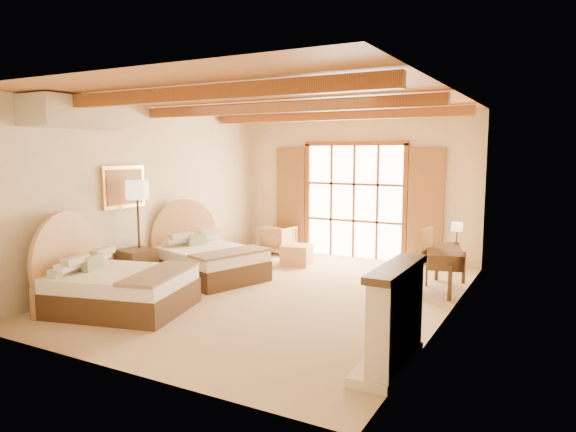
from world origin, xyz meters
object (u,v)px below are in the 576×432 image
Objects in this scene: nightstand at (137,268)px; bed_far at (204,258)px; desk at (443,268)px; bed_near at (113,284)px; armchair at (278,239)px.

bed_far is at bearing 67.14° from nightstand.
bed_near is at bearing -154.45° from desk.
bed_near is 3.20× the size of armchair.
bed_near is 1.59× the size of desk.
armchair is at bearing 75.11° from bed_near.
desk is at bearing 25.66° from bed_near.
bed_far reaches higher than nightstand.
armchair is 0.50× the size of desk.
bed_far is at bearing 92.36° from armchair.
bed_far is at bearing 75.68° from bed_near.
desk is (4.11, -1.45, 0.06)m from armchair.
bed_far is 3.22× the size of armchair.
bed_far reaches higher than desk.
nightstand is 3.86m from armchair.
bed_far is (-0.00, 2.23, -0.01)m from bed_near.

